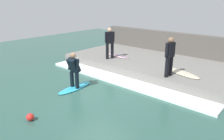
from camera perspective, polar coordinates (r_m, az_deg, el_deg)
ground_plane at (r=9.19m, az=-3.60°, el=-5.43°), size 28.00×28.00×0.00m
concrete_ledge at (r=12.15m, az=9.99°, el=1.45°), size 4.40×9.35×0.47m
back_wall at (r=14.09m, az=15.40°, el=6.02°), size 0.50×9.82×1.72m
wave_foam_crest at (r=10.14m, az=2.04°, el=-2.72°), size 0.89×8.88×0.12m
surfboard_riding at (r=9.53m, az=-9.66°, el=-4.59°), size 1.79×0.63×0.06m
surfer_riding at (r=9.23m, az=-9.95°, el=0.40°), size 0.49×0.68×1.52m
surfer_waiting_near at (r=9.51m, az=14.86°, el=3.86°), size 0.57×0.27×1.70m
surfboard_waiting_near at (r=10.33m, az=17.60°, el=-0.61°), size 1.21×2.07×0.06m
surfer_waiting_far at (r=12.03m, az=-0.60°, el=7.45°), size 0.55×0.38×1.72m
surfboard_waiting_far at (r=12.74m, az=1.50°, el=3.75°), size 0.62×1.66×0.07m
marker_buoy at (r=7.49m, az=-20.59°, el=-11.44°), size 0.25×0.25×0.25m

